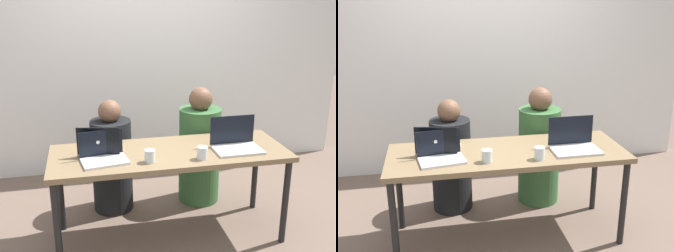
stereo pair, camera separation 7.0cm
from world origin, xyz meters
TOP-DOWN VIEW (x-y plane):
  - ground_plane at (0.00, 0.00)m, footprint 12.00×12.00m
  - back_wall at (0.00, 1.47)m, footprint 4.69×0.10m
  - desk at (0.00, 0.00)m, footprint 1.80×0.66m
  - person_on_left at (-0.41, 0.55)m, footprint 0.45×0.45m
  - person_on_right at (0.41, 0.55)m, footprint 0.42×0.42m
  - laptop_front_left at (-0.51, -0.08)m, footprint 0.35×0.26m
  - laptop_back_left at (-0.52, 0.08)m, footprint 0.35×0.29m
  - laptop_front_right at (0.51, -0.06)m, footprint 0.36×0.29m
  - water_glass_right at (0.19, -0.20)m, footprint 0.08×0.08m
  - water_glass_left at (-0.19, -0.18)m, footprint 0.08×0.08m

SIDE VIEW (x-z plane):
  - ground_plane at x=0.00m, z-range 0.00..0.00m
  - person_on_left at x=-0.41m, z-range -0.06..0.97m
  - person_on_right at x=0.41m, z-range -0.06..1.04m
  - desk at x=0.00m, z-range 0.30..1.04m
  - water_glass_left at x=-0.19m, z-range 0.73..0.82m
  - water_glass_right at x=0.19m, z-range 0.73..0.83m
  - laptop_front_left at x=-0.51m, z-range 0.68..0.89m
  - laptop_back_left at x=-0.52m, z-range 0.68..0.90m
  - laptop_front_right at x=0.51m, z-range 0.67..0.91m
  - back_wall at x=0.00m, z-range 0.00..2.41m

